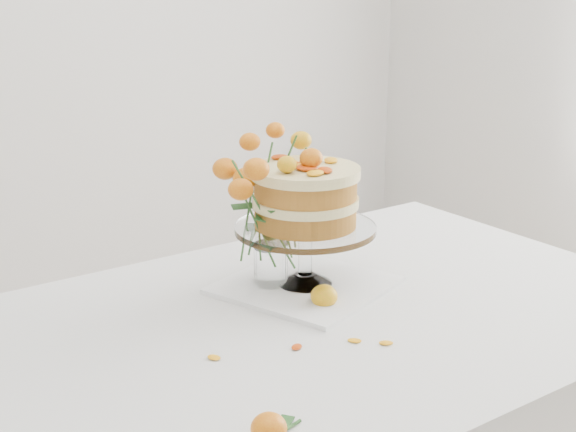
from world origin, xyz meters
name	(u,v)px	position (x,y,z in m)	size (l,w,h in m)	color
table	(316,351)	(0.00, 0.00, 0.67)	(1.43, 0.93, 0.76)	tan
napkin	(305,285)	(0.06, 0.12, 0.76)	(0.31, 0.31, 0.01)	silver
cake_stand	(305,203)	(0.06, 0.12, 0.94)	(0.29, 0.29, 0.26)	white
rose_vase	(271,192)	(0.00, 0.16, 0.96)	(0.28, 0.28, 0.35)	white
loose_rose_near	(324,296)	(0.03, 0.02, 0.78)	(0.10, 0.05, 0.05)	orange
loose_rose_far	(269,428)	(-0.32, -0.32, 0.78)	(0.09, 0.05, 0.04)	#CE490A
stray_petal_a	(297,347)	(-0.12, -0.10, 0.76)	(0.03, 0.02, 0.00)	#FFA610
stray_petal_b	(355,341)	(-0.02, -0.14, 0.76)	(0.03, 0.02, 0.00)	#FFA610
stray_petal_c	(386,343)	(0.02, -0.18, 0.76)	(0.03, 0.02, 0.00)	#FFA610
stray_petal_d	(214,358)	(-0.26, -0.05, 0.76)	(0.03, 0.02, 0.00)	#FFA610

